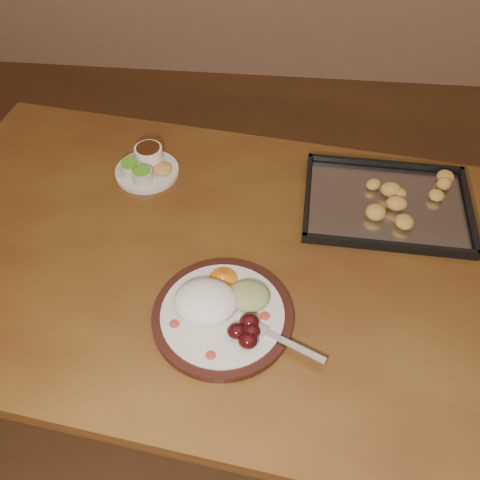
# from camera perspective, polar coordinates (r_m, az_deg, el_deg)

# --- Properties ---
(ground) EXTENTS (4.00, 4.00, 0.00)m
(ground) POSITION_cam_1_polar(r_m,az_deg,el_deg) (1.87, 8.09, -17.36)
(ground) COLOR brown
(ground) RESTS_ON ground
(dining_table) EXTENTS (1.60, 1.08, 0.75)m
(dining_table) POSITION_cam_1_polar(r_m,az_deg,el_deg) (1.30, -1.96, -4.31)
(dining_table) COLOR brown
(dining_table) RESTS_ON ground
(dinner_plate) EXTENTS (0.36, 0.29, 0.07)m
(dinner_plate) POSITION_cam_1_polar(r_m,az_deg,el_deg) (1.11, -2.03, -7.45)
(dinner_plate) COLOR black
(dinner_plate) RESTS_ON dining_table
(condiment_saucer) EXTENTS (0.17, 0.17, 0.06)m
(condiment_saucer) POSITION_cam_1_polar(r_m,az_deg,el_deg) (1.43, -9.99, 7.77)
(condiment_saucer) COLOR silver
(condiment_saucer) RESTS_ON dining_table
(baking_tray) EXTENTS (0.42, 0.31, 0.04)m
(baking_tray) POSITION_cam_1_polar(r_m,az_deg,el_deg) (1.37, 15.41, 3.81)
(baking_tray) COLOR black
(baking_tray) RESTS_ON dining_table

